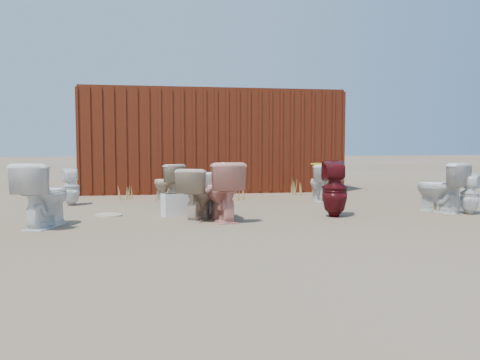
{
  "coord_description": "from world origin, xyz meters",
  "views": [
    {
      "loc": [
        -1.12,
        -6.5,
        1.05
      ],
      "look_at": [
        0.0,
        0.6,
        0.55
      ],
      "focal_mm": 35.0,
      "sensor_mm": 36.0,
      "label": 1
    }
  ],
  "objects": [
    {
      "name": "weed_clump_d",
      "position": [
        -0.61,
        3.32,
        0.14
      ],
      "size": [
        0.3,
        0.3,
        0.28
      ],
      "primitive_type": "cone",
      "color": "olive",
      "rests_on": "ground"
    },
    {
      "name": "toilet_front_a",
      "position": [
        -2.72,
        -0.06,
        0.43
      ],
      "size": [
        0.69,
        0.93,
        0.85
      ],
      "primitive_type": "imported",
      "rotation": [
        0.0,
        0.0,
        2.86
      ],
      "color": "white",
      "rests_on": "ground"
    },
    {
      "name": "toilet_front_c",
      "position": [
        -0.44,
        0.66,
        0.34
      ],
      "size": [
        0.4,
        0.68,
        0.69
      ],
      "primitive_type": "imported",
      "rotation": [
        0.0,
        0.0,
        3.12
      ],
      "color": "white",
      "rests_on": "ground"
    },
    {
      "name": "toilet_back_e",
      "position": [
        3.6,
        0.16,
        0.32
      ],
      "size": [
        0.41,
        0.41,
        0.64
      ],
      "primitive_type": "imported",
      "rotation": [
        0.0,
        0.0,
        2.42
      ],
      "color": "white",
      "rests_on": "ground"
    },
    {
      "name": "toilet_back_yellowlid",
      "position": [
        1.86,
        2.28,
        0.36
      ],
      "size": [
        0.46,
        0.73,
        0.72
      ],
      "primitive_type": "imported",
      "rotation": [
        0.0,
        0.0,
        3.06
      ],
      "color": "white",
      "rests_on": "ground"
    },
    {
      "name": "loose_lid_far",
      "position": [
        -2.01,
        0.89,
        0.01
      ],
      "size": [
        0.58,
        0.59,
        0.02
      ],
      "primitive_type": "ellipsoid",
      "rotation": [
        0.0,
        0.0,
        0.78
      ],
      "color": "#C7BA90",
      "rests_on": "ground"
    },
    {
      "name": "shipping_container",
      "position": [
        0.0,
        5.2,
        1.2
      ],
      "size": [
        6.0,
        2.4,
        2.4
      ],
      "primitive_type": "cube",
      "color": "#501C0D",
      "rests_on": "ground"
    },
    {
      "name": "weed_clump_b",
      "position": [
        0.25,
        2.6,
        0.13
      ],
      "size": [
        0.32,
        0.32,
        0.25
      ],
      "primitive_type": "cone",
      "color": "olive",
      "rests_on": "ground"
    },
    {
      "name": "toilet_back_beige_left",
      "position": [
        -1.12,
        2.49,
        0.37
      ],
      "size": [
        0.72,
        0.84,
        0.74
      ],
      "primitive_type": "imported",
      "rotation": [
        0.0,
        0.0,
        3.66
      ],
      "color": "#C2AB8E",
      "rests_on": "ground"
    },
    {
      "name": "weed_clump_e",
      "position": [
        1.69,
        3.5,
        0.17
      ],
      "size": [
        0.34,
        0.34,
        0.33
      ],
      "primitive_type": "cone",
      "color": "olive",
      "rests_on": "ground"
    },
    {
      "name": "ground",
      "position": [
        0.0,
        0.0,
        0.0
      ],
      "size": [
        100.0,
        100.0,
        0.0
      ],
      "primitive_type": "plane",
      "color": "brown",
      "rests_on": "ground"
    },
    {
      "name": "weed_clump_f",
      "position": [
        3.25,
        0.47,
        0.14
      ],
      "size": [
        0.28,
        0.28,
        0.27
      ],
      "primitive_type": "cone",
      "color": "olive",
      "rests_on": "ground"
    },
    {
      "name": "weed_clump_c",
      "position": [
        1.93,
        2.62,
        0.15
      ],
      "size": [
        0.36,
        0.36,
        0.3
      ],
      "primitive_type": "cone",
      "color": "olive",
      "rests_on": "ground"
    },
    {
      "name": "loose_lid_near",
      "position": [
        -1.08,
        2.66,
        0.01
      ],
      "size": [
        0.51,
        0.58,
        0.02
      ],
      "primitive_type": "ellipsoid",
      "rotation": [
        0.0,
        0.0,
        -0.3
      ],
      "color": "beige",
      "rests_on": "ground"
    },
    {
      "name": "loose_tank",
      "position": [
        -0.95,
        0.7,
        0.17
      ],
      "size": [
        0.54,
        0.37,
        0.35
      ],
      "primitive_type": "cube",
      "rotation": [
        0.0,
        0.0,
        0.39
      ],
      "color": "white",
      "rests_on": "ground"
    },
    {
      "name": "toilet_back_a",
      "position": [
        -2.83,
        2.31,
        0.34
      ],
      "size": [
        0.38,
        0.38,
        0.68
      ],
      "primitive_type": "imported",
      "rotation": [
        0.0,
        0.0,
        3.42
      ],
      "color": "white",
      "rests_on": "ground"
    },
    {
      "name": "toilet_back_beige_right",
      "position": [
        -0.67,
        0.27,
        0.38
      ],
      "size": [
        0.68,
        0.84,
        0.75
      ],
      "primitive_type": "imported",
      "rotation": [
        0.0,
        0.0,
        2.73
      ],
      "color": "beige",
      "rests_on": "ground"
    },
    {
      "name": "toilet_front_e",
      "position": [
        3.24,
        0.41,
        0.41
      ],
      "size": [
        0.75,
        0.91,
        0.81
      ],
      "primitive_type": "imported",
      "rotation": [
        0.0,
        0.0,
        3.58
      ],
      "color": "silver",
      "rests_on": "ground"
    },
    {
      "name": "toilet_front_pink",
      "position": [
        -0.33,
        0.11,
        0.42
      ],
      "size": [
        0.59,
        0.89,
        0.85
      ],
      "primitive_type": "imported",
      "rotation": [
        0.0,
        0.0,
        3.29
      ],
      "color": "#EE9A89",
      "rests_on": "ground"
    },
    {
      "name": "toilet_front_maroon",
      "position": [
        1.39,
        0.23,
        0.43
      ],
      "size": [
        0.45,
        0.46,
        0.85
      ],
      "primitive_type": "imported",
      "rotation": [
        0.0,
        0.0,
        2.94
      ],
      "color": "#510D12",
      "rests_on": "ground"
    },
    {
      "name": "yellow_lid",
      "position": [
        1.86,
        2.28,
        0.73
      ],
      "size": [
        0.36,
        0.45,
        0.02
      ],
      "primitive_type": "ellipsoid",
      "color": "gold",
      "rests_on": "toilet_back_yellowlid"
    },
    {
      "name": "weed_clump_a",
      "position": [
        -1.92,
        3.22,
        0.14
      ],
      "size": [
        0.36,
        0.36,
        0.29
      ],
      "primitive_type": "cone",
      "color": "olive",
      "rests_on": "ground"
    }
  ]
}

